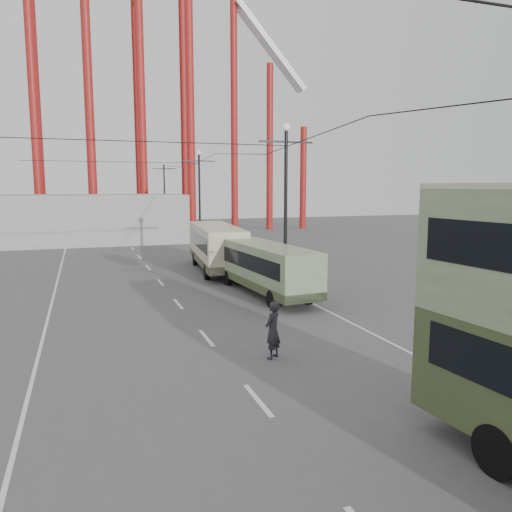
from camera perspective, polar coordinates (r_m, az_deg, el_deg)
name	(u,v)px	position (r m, az deg, el deg)	size (l,w,h in m)	color
ground	(368,471)	(11.45, 12.63, -22.84)	(160.00, 160.00, 0.00)	#4F4E51
road_markings	(169,289)	(28.94, -9.92, -3.79)	(12.52, 120.00, 0.01)	silver
lamp_post_mid	(286,207)	(28.50, 3.40, 5.61)	(3.20, 0.44, 9.32)	black
lamp_post_far	(200,198)	(49.53, -6.47, 6.55)	(3.20, 0.44, 9.32)	black
lamp_post_distant	(165,195)	(71.15, -10.41, 6.87)	(3.20, 0.44, 9.32)	black
roller_coaster	(99,42)	(67.45, -17.46, 22.26)	(52.95, 5.00, 55.48)	maroon
fairground_shed	(76,219)	(55.40, -19.88, 4.01)	(22.00, 10.00, 5.00)	gray
single_decker_green	(263,266)	(27.25, 0.83, -1.10)	(2.95, 9.84, 2.74)	#677757
single_decker_cream	(216,246)	(34.70, -4.58, 1.19)	(3.49, 10.29, 3.14)	#C1B79B
pedestrian	(273,330)	(17.13, 1.93, -8.45)	(0.72, 0.47, 1.98)	#222227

